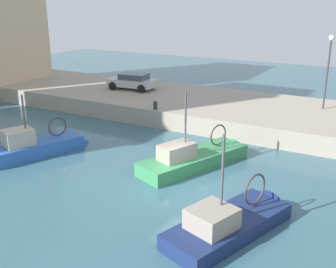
# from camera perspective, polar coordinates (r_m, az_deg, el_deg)

# --- Properties ---
(water_surface) EXTENTS (80.00, 80.00, 0.00)m
(water_surface) POSITION_cam_1_polar(r_m,az_deg,el_deg) (18.79, 2.46, -7.47)
(water_surface) COLOR #386070
(water_surface) RESTS_ON ground
(quay_wall) EXTENTS (9.00, 56.00, 1.20)m
(quay_wall) POSITION_cam_1_polar(r_m,az_deg,el_deg) (28.70, 12.94, 2.59)
(quay_wall) COLOR #9E9384
(quay_wall) RESTS_ON ground
(fishing_boat_navy) EXTENTS (6.37, 3.65, 4.81)m
(fishing_boat_navy) POSITION_cam_1_polar(r_m,az_deg,el_deg) (15.76, 9.34, -12.68)
(fishing_boat_navy) COLOR navy
(fishing_boat_navy) RESTS_ON ground
(fishing_boat_green) EXTENTS (7.15, 4.16, 4.87)m
(fishing_boat_green) POSITION_cam_1_polar(r_m,az_deg,el_deg) (21.25, 4.29, -4.00)
(fishing_boat_green) COLOR #388951
(fishing_boat_green) RESTS_ON ground
(fishing_boat_blue) EXTENTS (6.17, 3.63, 4.24)m
(fishing_boat_blue) POSITION_cam_1_polar(r_m,az_deg,el_deg) (23.71, -17.52, -2.35)
(fishing_boat_blue) COLOR #2D60B7
(fishing_boat_blue) RESTS_ON ground
(parked_car_silver) EXTENTS (2.23, 3.98, 1.30)m
(parked_car_silver) POSITION_cam_1_polar(r_m,az_deg,el_deg) (33.27, -5.02, 7.39)
(parked_car_silver) COLOR #B7B7BC
(parked_car_silver) RESTS_ON quay_wall
(mooring_bollard_north) EXTENTS (0.28, 0.28, 0.55)m
(mooring_bollard_north) POSITION_cam_1_polar(r_m,az_deg,el_deg) (27.10, -1.78, 4.04)
(mooring_bollard_north) COLOR #2D2D33
(mooring_bollard_north) RESTS_ON quay_wall
(quay_streetlamp) EXTENTS (0.36, 0.36, 4.83)m
(quay_streetlamp) POSITION_cam_1_polar(r_m,az_deg,el_deg) (28.63, 21.62, 9.63)
(quay_streetlamp) COLOR #38383D
(quay_streetlamp) RESTS_ON quay_wall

